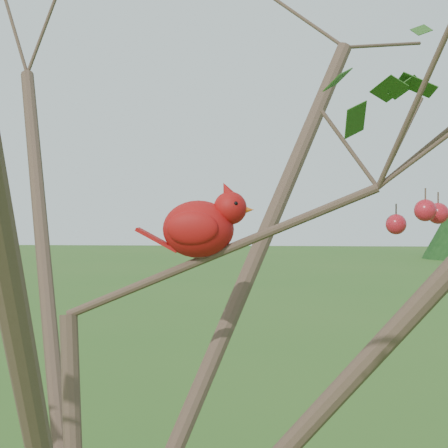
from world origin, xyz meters
TOP-DOWN VIEW (x-y plane):
  - crabapple_tree at (0.03, -0.02)m, footprint 2.35×2.05m
  - cardinal at (0.22, 0.08)m, footprint 0.23×0.12m
  - distant_trees at (-3.40, 23.63)m, footprint 43.19×14.21m

SIDE VIEW (x-z plane):
  - distant_trees at x=-3.40m, z-range -0.12..3.01m
  - crabapple_tree at x=0.03m, z-range 0.65..3.60m
  - cardinal at x=0.22m, z-range 2.05..2.21m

